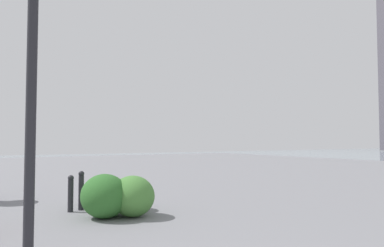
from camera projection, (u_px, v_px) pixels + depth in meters
name	position (u px, v px, depth m)	size (l,w,h in m)	color
lamppost	(32.00, 51.00, 5.03)	(0.98, 0.28, 4.25)	#232328
bollard_near	(71.00, 193.00, 8.06)	(0.13, 0.13, 0.81)	#232328
bollard_mid	(81.00, 190.00, 8.29)	(0.13, 0.13, 0.89)	#232328
shrub_low	(100.00, 190.00, 9.08)	(0.81, 0.73, 0.69)	#387533
shrub_round	(133.00, 196.00, 7.56)	(1.00, 0.90, 0.85)	#477F38
shrub_wide	(104.00, 196.00, 7.42)	(1.05, 0.95, 0.90)	#2D6628
shrub_tall	(126.00, 194.00, 8.27)	(0.84, 0.76, 0.71)	#2D6628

